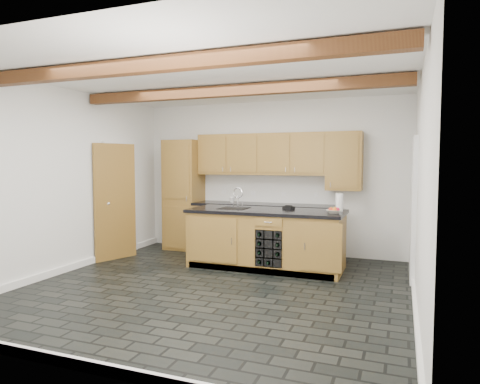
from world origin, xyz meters
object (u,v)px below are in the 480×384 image
object	(u,v)px
island	(266,239)
paper_towel	(339,202)
fruit_bowl	(334,212)
kitchen_scale	(289,207)

from	to	relation	value
island	paper_towel	xyz separation A→B (m)	(1.11, 0.17, 0.60)
fruit_bowl	island	bearing A→B (deg)	174.37
island	paper_towel	distance (m)	1.28
island	fruit_bowl	size ratio (longest dim) A/B	11.22
kitchen_scale	fruit_bowl	world-z (taller)	kitchen_scale
kitchen_scale	fruit_bowl	xyz separation A→B (m)	(0.77, -0.35, 0.00)
island	fruit_bowl	world-z (taller)	fruit_bowl
fruit_bowl	paper_towel	distance (m)	0.30
island	paper_towel	size ratio (longest dim) A/B	9.02
fruit_bowl	kitchen_scale	bearing A→B (deg)	155.54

